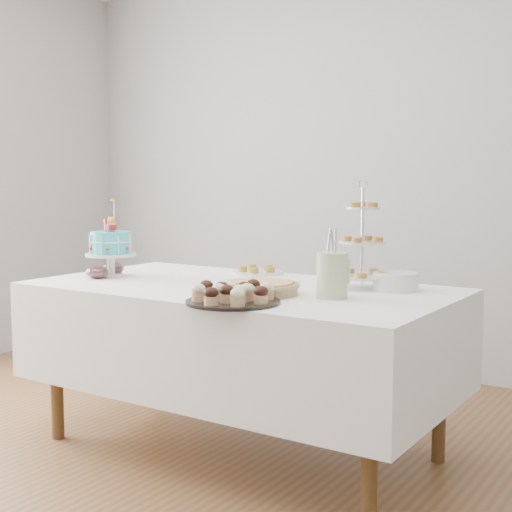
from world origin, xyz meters
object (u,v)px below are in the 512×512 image
Objects in this scene: table at (240,335)px; pastry_plate at (257,270)px; jam_bowl_b at (113,269)px; birthday_cake at (111,256)px; jam_bowl_a at (97,272)px; cupcake_tray at (233,293)px; tiered_stand at (362,243)px; plate_stack at (396,281)px; pie at (259,287)px; utensil_pitcher at (332,273)px.

table is 0.50m from pastry_plate.
birthday_cake is at bearing -52.02° from jam_bowl_b.
birthday_cake is 1.47× the size of pastry_plate.
jam_bowl_a is (-0.72, -0.18, 0.26)m from table.
cupcake_tray is 0.70m from tiered_stand.
cupcake_tray is 1.86× the size of plate_stack.
jam_bowl_b is (-0.59, -0.44, 0.01)m from pastry_plate.
birthday_cake reaches higher than jam_bowl_b.
pie is 0.61m from plate_stack.
tiered_stand reaches higher than plate_stack.
tiered_stand reaches higher than pastry_plate.
table is 7.33× the size of pastry_plate.
tiered_stand is (1.21, 0.33, 0.10)m from birthday_cake.
table is at bearing -67.43° from pastry_plate.
tiered_stand is at bearing 39.23° from birthday_cake.
cupcake_tray is at bearing -111.35° from tiered_stand.
cupcake_tray is at bearing -19.68° from jam_bowl_b.
jam_bowl_b is at bearing 104.29° from jam_bowl_a.
pie is 0.52m from tiered_stand.
plate_stack is at bearing -9.29° from pastry_plate.
table is 16.93× the size of jam_bowl_b.
pie is (-0.04, 0.24, -0.01)m from cupcake_tray.
plate_stack is 1.44m from jam_bowl_a.
table is 0.61m from utensil_pitcher.
jam_bowl_b is 0.40× the size of utensil_pitcher.
birthday_cake is at bearing 162.43° from cupcake_tray.
jam_bowl_a is at bearing -160.96° from tiered_stand.
birthday_cake is 1.22m from utensil_pitcher.
birthday_cake is at bearing 176.16° from pie.
pie is 0.71× the size of tiered_stand.
table is 3.96× the size of tiered_stand.
birthday_cake is 1.41m from plate_stack.
pie is at bearing -55.92° from pastry_plate.
cupcake_tray is 1.30× the size of utensil_pitcher.
jam_bowl_b is at bearing -167.51° from tiered_stand.
utensil_pitcher is at bearing -111.99° from plate_stack.
jam_bowl_a is (-0.93, -0.03, -0.00)m from pie.
plate_stack is 0.82m from pastry_plate.
table is 0.75m from plate_stack.
utensil_pitcher is (-0.14, -0.34, 0.06)m from plate_stack.
table is 4.99× the size of birthday_cake.
tiered_stand is 1.85× the size of pastry_plate.
plate_stack is at bearing 38.82° from birthday_cake.
pie reaches higher than table.
cupcake_tray reaches higher than jam_bowl_b.
plate_stack is at bearing 12.39° from jam_bowl_b.
utensil_pitcher is at bearing 25.00° from birthday_cake.
cupcake_tray reaches higher than jam_bowl_a.
birthday_cake is 1.26m from tiered_stand.
pastry_plate is (-0.38, 0.56, -0.01)m from pie.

